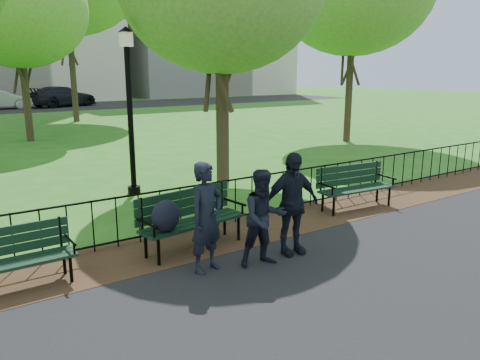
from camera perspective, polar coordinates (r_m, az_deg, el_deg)
ground at (r=7.25m, az=1.67°, el=-10.76°), size 120.00×120.00×0.00m
dirt_strip at (r=8.42m, az=-4.37°, el=-7.21°), size 60.00×1.60×0.01m
iron_fence at (r=8.68m, az=-6.08°, el=-3.23°), size 24.06×0.06×1.00m
park_bench_main at (r=7.63m, az=-7.50°, el=-4.17°), size 1.95×0.83×1.07m
park_bench_left_a at (r=7.13m, az=-26.37°, el=-7.94°), size 1.68×0.56×0.95m
park_bench_right_a at (r=10.43m, az=13.73°, el=-0.24°), size 1.85×0.73×1.03m
lamppost at (r=11.45m, az=-13.30°, el=8.83°), size 0.35×0.35×3.93m
tree_far_c at (r=21.91m, az=-25.53°, el=18.33°), size 5.54×5.54×7.72m
person_left at (r=6.90m, az=-4.10°, el=-4.58°), size 0.69×0.55×1.66m
person_mid at (r=7.12m, az=2.94°, el=-4.66°), size 0.79×0.52×1.50m
person_right at (r=7.58m, az=6.29°, el=-2.90°), size 1.03×0.55×1.68m
sedan_silver at (r=40.91m, az=-27.17°, el=8.73°), size 4.60×1.82×1.49m
sedan_dark at (r=41.95m, az=-20.80°, el=9.51°), size 6.12×4.08×1.65m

